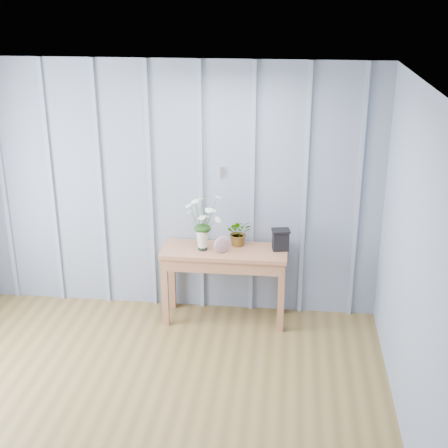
# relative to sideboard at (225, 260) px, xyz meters

# --- Properties ---
(room_shell) EXTENTS (4.00, 4.50, 2.50)m
(room_shell) POSITION_rel_sideboard_xyz_m (-0.51, -1.08, 1.35)
(room_shell) COLOR gray
(room_shell) RESTS_ON ground
(sideboard) EXTENTS (1.20, 0.45, 0.75)m
(sideboard) POSITION_rel_sideboard_xyz_m (0.00, 0.00, 0.00)
(sideboard) COLOR #9B6142
(sideboard) RESTS_ON ground
(daisy_vase) EXTENTS (0.40, 0.30, 0.56)m
(daisy_vase) POSITION_rel_sideboard_xyz_m (-0.21, -0.03, 0.47)
(daisy_vase) COLOR black
(daisy_vase) RESTS_ON sideboard
(spider_plant) EXTENTS (0.28, 0.25, 0.26)m
(spider_plant) POSITION_rel_sideboard_xyz_m (0.13, 0.12, 0.25)
(spider_plant) COLOR #14360F
(spider_plant) RESTS_ON sideboard
(felt_disc_vessel) EXTENTS (0.17, 0.13, 0.17)m
(felt_disc_vessel) POSITION_rel_sideboard_xyz_m (-0.01, -0.09, 0.20)
(felt_disc_vessel) COLOR #814461
(felt_disc_vessel) RESTS_ON sideboard
(carved_box) EXTENTS (0.19, 0.16, 0.21)m
(carved_box) POSITION_rel_sideboard_xyz_m (0.53, 0.05, 0.22)
(carved_box) COLOR black
(carved_box) RESTS_ON sideboard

